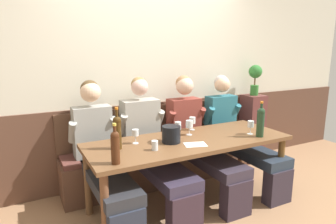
{
  "coord_description": "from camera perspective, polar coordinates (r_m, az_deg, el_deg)",
  "views": [
    {
      "loc": [
        -1.52,
        -2.3,
        1.65
      ],
      "look_at": [
        -0.09,
        0.45,
        0.97
      ],
      "focal_mm": 31.78,
      "sensor_mm": 36.0,
      "label": 1
    }
  ],
  "objects": [
    {
      "name": "wine_bottle_clear_water",
      "position": [
        2.41,
        -10.09,
        -6.47
      ],
      "size": [
        0.07,
        0.07,
        0.34
      ],
      "color": "#452311",
      "rests_on": "dining_table"
    },
    {
      "name": "room_wall_back",
      "position": [
        3.72,
        -3.22,
        8.47
      ],
      "size": [
        6.8,
        0.08,
        2.8
      ],
      "primitive_type": "cube",
      "color": "beige",
      "rests_on": "ground"
    },
    {
      "name": "person_left_seat",
      "position": [
        3.8,
        13.11,
        -3.66
      ],
      "size": [
        0.5,
        1.21,
        1.3
      ],
      "color": "#2D2531",
      "rests_on": "ground"
    },
    {
      "name": "wine_glass_mid_right",
      "position": [
        3.36,
        4.68,
        -1.71
      ],
      "size": [
        0.07,
        0.07,
        0.15
      ],
      "color": "silver",
      "rests_on": "dining_table"
    },
    {
      "name": "water_tumbler_left",
      "position": [
        2.71,
        -2.55,
        -6.42
      ],
      "size": [
        0.06,
        0.06,
        0.09
      ],
      "primitive_type": "cylinder",
      "color": "silver",
      "rests_on": "dining_table"
    },
    {
      "name": "person_center_left_seat",
      "position": [
        3.48,
        5.69,
        -4.47
      ],
      "size": [
        0.5,
        1.22,
        1.32
      ],
      "color": "#2E242E",
      "rests_on": "ground"
    },
    {
      "name": "wine_bottle_green_tall",
      "position": [
        2.75,
        -9.71,
        -3.66
      ],
      "size": [
        0.08,
        0.08,
        0.39
      ],
      "color": "#402A0F",
      "rests_on": "dining_table"
    },
    {
      "name": "potted_plant",
      "position": [
        4.38,
        16.38,
        6.69
      ],
      "size": [
        0.19,
        0.19,
        0.43
      ],
      "color": "#2E6F2B",
      "rests_on": "corner_pedestal"
    },
    {
      "name": "wine_bottle_amber_mid",
      "position": [
        3.23,
        17.33,
        -1.7
      ],
      "size": [
        0.08,
        0.08,
        0.37
      ],
      "color": "#213B24",
      "rests_on": "dining_table"
    },
    {
      "name": "person_center_right_seat",
      "position": [
        3.03,
        -12.7,
        -7.46
      ],
      "size": [
        0.5,
        1.22,
        1.32
      ],
      "color": "#262C3B",
      "rests_on": "ground"
    },
    {
      "name": "wine_glass_by_bottle",
      "position": [
        2.89,
        -6.27,
        -4.08
      ],
      "size": [
        0.06,
        0.06,
        0.14
      ],
      "color": "silver",
      "rests_on": "dining_table"
    },
    {
      "name": "wine_glass_center_rear",
      "position": [
        3.3,
        15.58,
        -2.31
      ],
      "size": [
        0.07,
        0.07,
        0.15
      ],
      "color": "silver",
      "rests_on": "dining_table"
    },
    {
      "name": "ice_bucket",
      "position": [
        2.92,
        0.61,
        -4.29
      ],
      "size": [
        0.18,
        0.18,
        0.16
      ],
      "primitive_type": "cylinder",
      "color": "black",
      "rests_on": "dining_table"
    },
    {
      "name": "person_right_seat",
      "position": [
        3.22,
        -3.2,
        -6.03
      ],
      "size": [
        0.53,
        1.22,
        1.32
      ],
      "color": "#342530",
      "rests_on": "ground"
    },
    {
      "name": "wall_bench",
      "position": [
        3.73,
        -1.33,
        -9.18
      ],
      "size": [
        2.39,
        0.42,
        0.94
      ],
      "color": "brown",
      "rests_on": "ground"
    },
    {
      "name": "ground_plane",
      "position": [
        3.22,
        5.52,
        -18.8
      ],
      "size": [
        6.8,
        6.8,
        0.02
      ],
      "primitive_type": "cube",
      "color": "#986F4C",
      "rests_on": "ground"
    },
    {
      "name": "wine_glass_mid_left",
      "position": [
        3.12,
        1.91,
        -2.71
      ],
      "size": [
        0.07,
        0.07,
        0.15
      ],
      "color": "silver",
      "rests_on": "dining_table"
    },
    {
      "name": "corner_pedestal",
      "position": [
        4.52,
        15.79,
        -3.02
      ],
      "size": [
        0.28,
        0.28,
        0.98
      ],
      "primitive_type": "cube",
      "color": "brown",
      "rests_on": "ground"
    },
    {
      "name": "tasting_sheet_left_guest",
      "position": [
        2.88,
        5.31,
        -6.25
      ],
      "size": [
        0.24,
        0.2,
        0.0
      ],
      "primitive_type": "cube",
      "rotation": [
        0.0,
        0.0,
        -0.3
      ],
      "color": "white",
      "rests_on": "dining_table"
    },
    {
      "name": "wood_wainscot_panel",
      "position": [
        3.84,
        -2.72,
        -5.31
      ],
      "size": [
        6.8,
        0.03,
        0.97
      ],
      "primitive_type": "cube",
      "color": "brown",
      "rests_on": "ground"
    },
    {
      "name": "dining_table",
      "position": [
        3.06,
        4.1,
        -6.78
      ],
      "size": [
        2.09,
        0.78,
        0.73
      ],
      "color": "brown",
      "rests_on": "ground"
    },
    {
      "name": "wine_glass_right_end",
      "position": [
        3.16,
        4.11,
        -2.45
      ],
      "size": [
        0.08,
        0.08,
        0.16
      ],
      "color": "silver",
      "rests_on": "dining_table"
    }
  ]
}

